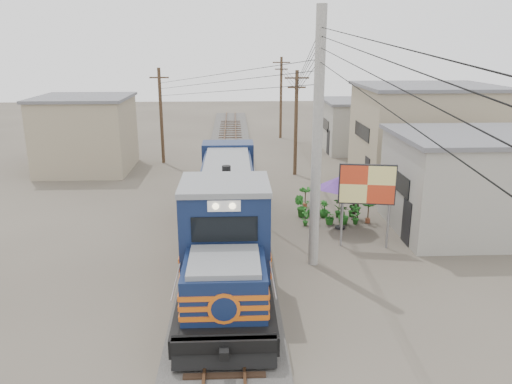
{
  "coord_description": "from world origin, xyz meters",
  "views": [
    {
      "loc": [
        0.32,
        -19.1,
        8.62
      ],
      "look_at": [
        1.3,
        2.48,
        2.2
      ],
      "focal_mm": 35.0,
      "sensor_mm": 36.0,
      "label": 1
    }
  ],
  "objects_px": {
    "billboard": "(367,187)",
    "vendor": "(356,203)",
    "market_umbrella": "(342,182)",
    "locomotive": "(227,214)"
  },
  "relations": [
    {
      "from": "billboard",
      "to": "vendor",
      "type": "distance_m",
      "value": 4.09
    },
    {
      "from": "billboard",
      "to": "vendor",
      "type": "xyz_separation_m",
      "value": [
        0.47,
        3.59,
        -1.88
      ]
    },
    {
      "from": "market_umbrella",
      "to": "vendor",
      "type": "relative_size",
      "value": 1.74
    },
    {
      "from": "locomotive",
      "to": "market_umbrella",
      "type": "xyz_separation_m",
      "value": [
        5.45,
        2.78,
        0.59
      ]
    },
    {
      "from": "billboard",
      "to": "market_umbrella",
      "type": "xyz_separation_m",
      "value": [
        -0.56,
        2.31,
        -0.41
      ]
    },
    {
      "from": "vendor",
      "to": "market_umbrella",
      "type": "bearing_deg",
      "value": 11.56
    },
    {
      "from": "locomotive",
      "to": "billboard",
      "type": "bearing_deg",
      "value": 4.42
    },
    {
      "from": "billboard",
      "to": "vendor",
      "type": "height_order",
      "value": "billboard"
    },
    {
      "from": "locomotive",
      "to": "vendor",
      "type": "bearing_deg",
      "value": 32.09
    },
    {
      "from": "locomotive",
      "to": "billboard",
      "type": "xyz_separation_m",
      "value": [
        6.01,
        0.46,
        1.0
      ]
    }
  ]
}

